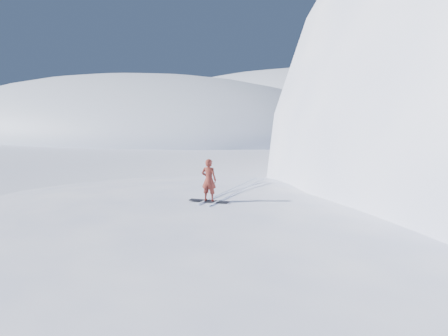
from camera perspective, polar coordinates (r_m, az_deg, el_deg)
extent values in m
plane|color=white|center=(12.52, -4.28, -18.81)|extent=(400.00, 400.00, 0.00)
ellipsoid|color=white|center=(14.35, 6.61, -15.14)|extent=(36.00, 28.00, 4.80)
ellipsoid|color=white|center=(103.28, -15.02, 4.95)|extent=(120.00, 70.00, 28.00)
ellipsoid|color=white|center=(127.82, 11.71, 5.67)|extent=(140.00, 90.00, 36.00)
ellipsoid|color=white|center=(14.00, -23.38, -16.43)|extent=(6.00, 5.40, 0.80)
ellipsoid|color=white|center=(18.15, 2.32, -9.96)|extent=(7.00, 6.30, 1.00)
cube|color=black|center=(14.56, -2.16, -4.72)|extent=(1.52, 0.64, 0.02)
imported|color=maroon|center=(14.41, -2.18, -1.70)|extent=(0.63, 0.49, 1.53)
ellipsoid|color=white|center=(73.60, -14.06, 3.70)|extent=(10.63, 8.51, 7.44)
cube|color=silver|center=(16.75, 1.09, -2.95)|extent=(0.96, 5.94, 0.04)
cube|color=silver|center=(16.52, 2.41, -3.12)|extent=(1.00, 5.94, 0.04)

